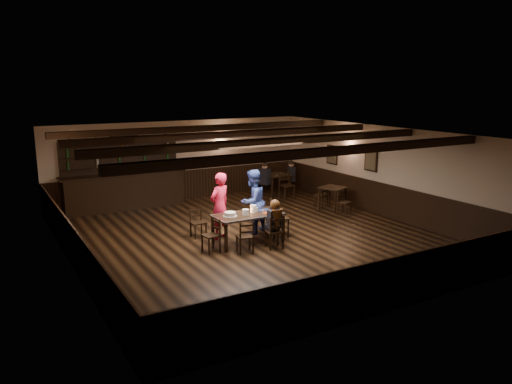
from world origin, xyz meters
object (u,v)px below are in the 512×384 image
man_blue (253,202)px  bar_counter (124,186)px  dining_table (248,217)px  chair_near_left (246,235)px  woman_pink (220,206)px  chair_near_right (275,230)px  cake (230,214)px

man_blue → bar_counter: (-2.24, 4.41, -0.14)m
dining_table → chair_near_left: 0.82m
woman_pink → man_blue: size_ratio=1.00×
chair_near_right → cake: size_ratio=2.46×
woman_pink → cake: size_ratio=5.07×
chair_near_right → dining_table: bearing=115.2°
chair_near_right → woman_pink: woman_pink is taller
woman_pink → man_blue: bearing=158.1°
chair_near_right → bar_counter: size_ratio=0.21×
cake → chair_near_right: bearing=-43.3°
chair_near_left → man_blue: (0.95, 1.35, 0.40)m
dining_table → woman_pink: (-0.44, 0.70, 0.18)m
dining_table → man_blue: 0.88m
dining_table → chair_near_left: chair_near_left is taller
bar_counter → chair_near_right: bearing=-70.5°
chair_near_left → cake: cake is taller
chair_near_left → bar_counter: (-1.29, 5.75, 0.27)m
cake → bar_counter: bearing=103.7°
man_blue → bar_counter: bar_counter is taller
bar_counter → woman_pink: bearing=-73.8°
woman_pink → chair_near_left: bearing=69.5°
cake → man_blue: bearing=32.9°
chair_near_left → man_blue: size_ratio=0.45×
man_blue → dining_table: bearing=31.0°
chair_near_right → chair_near_left: bearing=174.2°
chair_near_right → bar_counter: bearing=109.5°
bar_counter → chair_near_left: bearing=-77.4°
cake → chair_near_left: bearing=-85.6°
dining_table → woman_pink: size_ratio=1.00×
dining_table → cake: (-0.48, 0.04, 0.12)m
woman_pink → bar_counter: (-1.27, 4.39, -0.14)m
man_blue → cake: man_blue is taller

